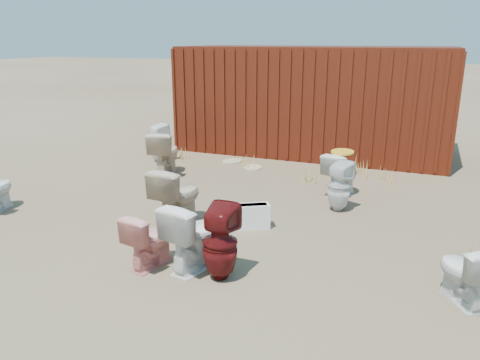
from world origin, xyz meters
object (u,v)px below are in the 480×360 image
at_px(toilet_front_e, 464,273).
at_px(toilet_back_e, 339,186).
at_px(toilet_front_pink, 150,239).
at_px(toilet_back_beige_left, 165,153).
at_px(toilet_back_beige_right, 177,196).
at_px(toilet_back_yellowlid, 341,174).
at_px(loose_tank, 252,216).
at_px(shipping_container, 313,100).
at_px(toilet_front_c, 196,235).
at_px(toilet_front_maroon, 220,243).
at_px(toilet_back_a, 158,143).

height_order(toilet_front_e, toilet_back_e, toilet_back_e).
distance_m(toilet_front_pink, toilet_back_e, 3.16).
distance_m(toilet_front_e, toilet_back_beige_left, 5.99).
bearing_deg(toilet_back_beige_right, toilet_back_yellowlid, -126.09).
relative_size(toilet_back_yellowlid, toilet_back_e, 0.95).
xyz_separation_m(toilet_front_e, loose_tank, (-2.65, 1.03, -0.15)).
distance_m(toilet_back_beige_right, loose_tank, 1.10).
bearing_deg(loose_tank, toilet_back_e, 19.08).
bearing_deg(shipping_container, toilet_front_e, -63.65).
bearing_deg(loose_tank, toilet_front_c, -127.61).
relative_size(shipping_container, toilet_back_beige_right, 7.04).
bearing_deg(toilet_front_pink, toilet_front_c, -152.94).
distance_m(toilet_front_c, toilet_front_maroon, 0.39).
bearing_deg(toilet_front_c, toilet_front_pink, 29.70).
distance_m(toilet_back_a, toilet_back_yellowlid, 4.16).
bearing_deg(toilet_front_c, toilet_back_e, -101.40).
bearing_deg(toilet_front_e, toilet_back_a, -64.45).
bearing_deg(toilet_front_c, shipping_container, -74.74).
distance_m(toilet_front_c, toilet_front_e, 2.85).
height_order(toilet_front_c, toilet_front_maroon, toilet_front_maroon).
xyz_separation_m(toilet_back_yellowlid, toilet_back_e, (0.10, -0.76, 0.02)).
xyz_separation_m(shipping_container, toilet_back_beige_right, (-0.70, -5.27, -0.77)).
height_order(toilet_front_e, loose_tank, toilet_front_e).
bearing_deg(toilet_front_maroon, loose_tank, -82.94).
height_order(shipping_container, toilet_back_beige_left, shipping_container).
xyz_separation_m(toilet_back_a, toilet_back_yellowlid, (4.08, -0.83, -0.04)).
bearing_deg(loose_tank, toilet_back_yellowlid, 34.88).
bearing_deg(toilet_back_yellowlid, toilet_back_beige_left, 19.87).
bearing_deg(toilet_front_c, toilet_front_e, -159.53).
bearing_deg(toilet_back_yellowlid, toilet_front_c, 92.28).
bearing_deg(toilet_front_maroon, toilet_back_yellowlid, -101.86).
distance_m(toilet_front_e, toilet_back_beige_right, 3.78).
relative_size(toilet_front_c, toilet_back_e, 1.05).
bearing_deg(toilet_back_yellowlid, toilet_back_e, 118.33).
xyz_separation_m(toilet_front_c, toilet_front_maroon, (0.37, -0.13, 0.02)).
bearing_deg(toilet_front_maroon, toilet_back_a, -51.66).
bearing_deg(toilet_front_pink, toilet_front_e, -160.72).
relative_size(shipping_container, toilet_back_beige_left, 6.99).
xyz_separation_m(toilet_back_beige_right, loose_tank, (1.04, 0.25, -0.25)).
relative_size(toilet_front_c, toilet_back_beige_left, 0.95).
distance_m(toilet_back_yellowlid, loose_tank, 2.13).
bearing_deg(toilet_front_pink, toilet_front_maroon, -167.95).
height_order(shipping_container, toilet_back_a, shipping_container).
bearing_deg(toilet_front_maroon, toilet_front_c, -19.95).
xyz_separation_m(toilet_front_maroon, toilet_back_e, (0.82, 2.65, -0.04)).
height_order(toilet_front_pink, toilet_back_a, toilet_back_a).
xyz_separation_m(toilet_front_c, loose_tank, (0.18, 1.36, -0.23)).
bearing_deg(toilet_back_a, toilet_back_beige_left, 150.66).
height_order(toilet_front_e, toilet_back_a, toilet_back_a).
bearing_deg(toilet_back_a, toilet_front_e, 169.09).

